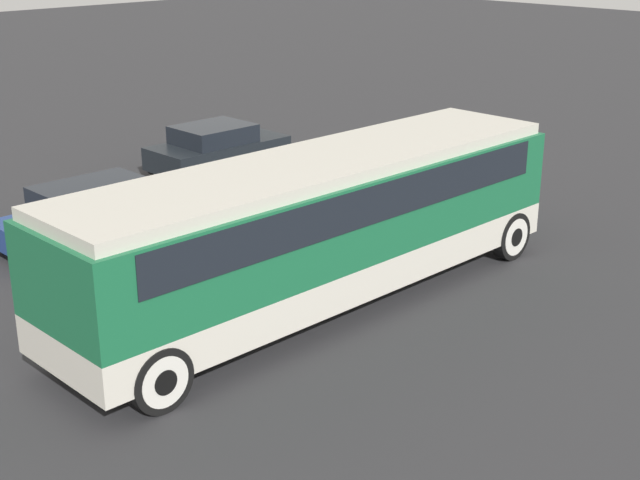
% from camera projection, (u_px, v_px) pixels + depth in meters
% --- Properties ---
extents(ground_plane, '(120.00, 120.00, 0.00)m').
position_uv_depth(ground_plane, '(320.00, 303.00, 17.32)').
color(ground_plane, '#2D2D30').
extents(tour_bus, '(11.11, 2.69, 2.91)m').
position_uv_depth(tour_bus, '(324.00, 216.00, 16.79)').
color(tour_bus, silver).
rests_on(tour_bus, ground_plane).
extents(parked_car_near, '(4.78, 1.98, 1.40)m').
position_uv_depth(parked_car_near, '(100.00, 212.00, 20.49)').
color(parked_car_near, navy).
rests_on(parked_car_near, ground_plane).
extents(parked_car_mid, '(4.10, 1.98, 1.41)m').
position_uv_depth(parked_car_mid, '(217.00, 148.00, 26.21)').
color(parked_car_mid, black).
rests_on(parked_car_mid, ground_plane).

